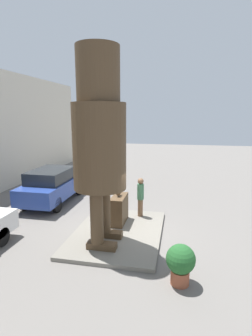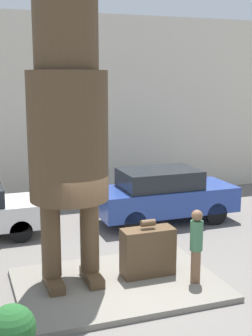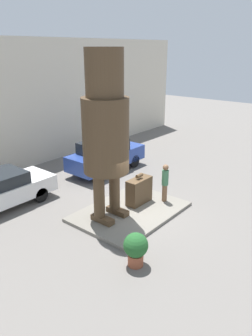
# 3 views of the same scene
# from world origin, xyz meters

# --- Properties ---
(ground_plane) EXTENTS (60.00, 60.00, 0.00)m
(ground_plane) POSITION_xyz_m (0.00, 0.00, 0.00)
(ground_plane) COLOR slate
(pedestal) EXTENTS (4.35, 3.09, 0.13)m
(pedestal) POSITION_xyz_m (0.00, 0.00, 0.06)
(pedestal) COLOR slate
(pedestal) RESTS_ON ground_plane
(building_backdrop) EXTENTS (28.00, 0.60, 6.70)m
(building_backdrop) POSITION_xyz_m (0.00, 7.88, 3.35)
(building_backdrop) COLOR beige
(building_backdrop) RESTS_ON ground_plane
(statue_figure) EXTENTS (1.64, 1.64, 6.07)m
(statue_figure) POSITION_xyz_m (-0.95, 0.34, 3.68)
(statue_figure) COLOR #4C3823
(statue_figure) RESTS_ON pedestal
(giant_suitcase) EXTENTS (1.18, 0.50, 1.28)m
(giant_suitcase) POSITION_xyz_m (0.75, 0.14, 0.67)
(giant_suitcase) COLOR #4C3823
(giant_suitcase) RESTS_ON pedestal
(tourist) EXTENTS (0.27, 0.27, 1.62)m
(tourist) POSITION_xyz_m (1.57, -0.58, 1.01)
(tourist) COLOR brown
(tourist) RESTS_ON pedestal
(parked_car_blue) EXTENTS (4.34, 1.80, 1.68)m
(parked_car_blue) POSITION_xyz_m (2.87, 3.96, 0.89)
(parked_car_blue) COLOR #284293
(parked_car_blue) RESTS_ON ground_plane
(planter_pot) EXTENTS (0.75, 0.75, 1.07)m
(planter_pot) POSITION_xyz_m (-2.47, -2.20, 0.61)
(planter_pot) COLOR brown
(planter_pot) RESTS_ON ground_plane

